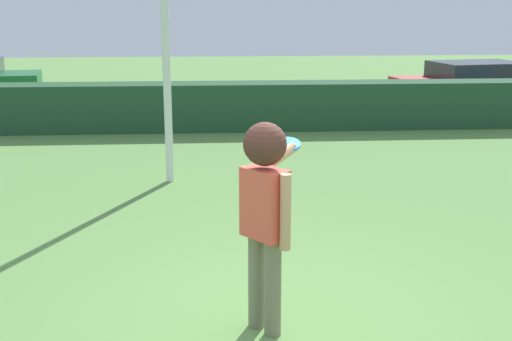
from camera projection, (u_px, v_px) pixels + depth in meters
The scene contains 5 objects.
ground_plane at pixel (278, 320), 5.74m from camera, with size 60.00×60.00×0.00m, color #608F47.
person at pixel (266, 200), 5.27m from camera, with size 0.54×0.81×1.80m.
frisbee at pixel (288, 144), 5.76m from camera, with size 0.22×0.22×0.09m.
hedge_row at pixel (236, 106), 14.40m from camera, with size 20.42×0.90×1.02m, color #234A2D.
parked_car_red at pixel (476, 84), 17.01m from camera, with size 4.43×2.39×1.25m.
Camera 1 is at (-0.57, -5.21, 2.69)m, focal length 45.76 mm.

